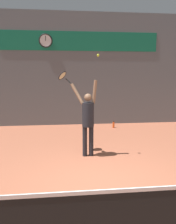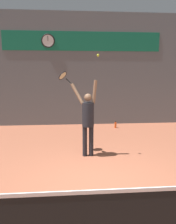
# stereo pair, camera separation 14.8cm
# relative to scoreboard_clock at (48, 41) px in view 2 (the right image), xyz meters

# --- Properties ---
(ground_plane) EXTENTS (18.00, 18.00, 0.00)m
(ground_plane) POSITION_rel_scoreboard_clock_xyz_m (1.51, -5.86, -3.74)
(ground_plane) COLOR #9E563D
(back_wall) EXTENTS (18.00, 0.10, 5.00)m
(back_wall) POSITION_rel_scoreboard_clock_xyz_m (1.51, 0.08, -1.24)
(back_wall) COLOR slate
(back_wall) RESTS_ON ground_plane
(sponsor_banner) EXTENTS (6.94, 0.02, 0.82)m
(sponsor_banner) POSITION_rel_scoreboard_clock_xyz_m (1.51, 0.02, -0.00)
(sponsor_banner) COLOR #146B4C
(scoreboard_clock) EXTENTS (0.59, 0.05, 0.59)m
(scoreboard_clock) POSITION_rel_scoreboard_clock_xyz_m (0.00, 0.00, 0.00)
(scoreboard_clock) COLOR white
(court_net) EXTENTS (7.47, 0.07, 1.06)m
(court_net) POSITION_rel_scoreboard_clock_xyz_m (1.51, -7.56, -3.24)
(court_net) COLOR #333333
(court_net) RESTS_ON ground_plane
(tennis_player) EXTENTS (0.76, 0.46, 2.16)m
(tennis_player) POSITION_rel_scoreboard_clock_xyz_m (1.40, -3.99, -2.64)
(tennis_player) COLOR black
(tennis_player) RESTS_ON ground_plane
(tennis_racket) EXTENTS (0.44, 0.36, 0.37)m
(tennis_racket) POSITION_rel_scoreboard_clock_xyz_m (0.73, -3.61, -1.49)
(tennis_racket) COLOR black
(tennis_ball) EXTENTS (0.07, 0.07, 0.07)m
(tennis_ball) POSITION_rel_scoreboard_clock_xyz_m (1.67, -4.08, -0.94)
(tennis_ball) COLOR #CCDB2D
(water_bottle) EXTENTS (0.09, 0.09, 0.30)m
(water_bottle) POSITION_rel_scoreboard_clock_xyz_m (2.88, -0.79, -3.61)
(water_bottle) COLOR #D84C19
(water_bottle) RESTS_ON ground_plane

